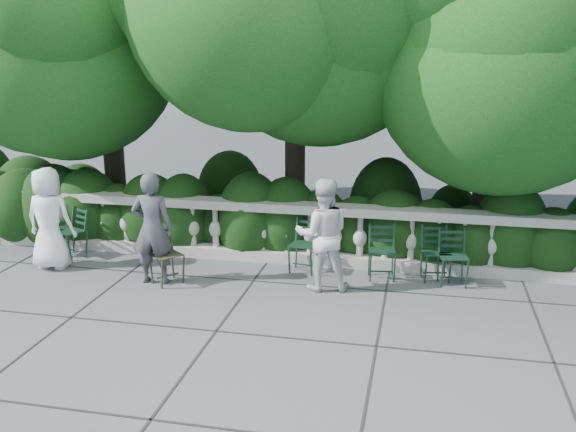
% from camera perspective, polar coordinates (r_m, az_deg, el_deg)
% --- Properties ---
extents(ground, '(90.00, 90.00, 0.00)m').
position_cam_1_polar(ground, '(8.97, -1.34, -7.82)').
color(ground, '#474A4E').
rests_on(ground, ground).
extents(balustrade, '(12.00, 0.44, 1.00)m').
position_cam_1_polar(balustrade, '(10.46, 0.91, -1.60)').
color(balustrade, '#9E998E').
rests_on(balustrade, ground).
extents(shrub_hedge, '(15.00, 2.60, 1.70)m').
position_cam_1_polar(shrub_hedge, '(11.73, 2.04, -2.22)').
color(shrub_hedge, black).
rests_on(shrub_hedge, ground).
extents(tree_canopy, '(15.04, 6.52, 6.78)m').
position_cam_1_polar(tree_canopy, '(11.30, 6.00, 17.41)').
color(tree_canopy, '#3F3023').
rests_on(tree_canopy, ground).
extents(chair_a, '(0.61, 0.62, 0.84)m').
position_cam_1_polar(chair_a, '(11.39, -19.18, -3.61)').
color(chair_a, black).
rests_on(chair_a, ground).
extents(chair_b, '(0.50, 0.53, 0.84)m').
position_cam_1_polar(chair_b, '(11.55, -20.26, -3.46)').
color(chair_b, black).
rests_on(chair_b, ground).
extents(chair_c, '(0.50, 0.54, 0.84)m').
position_cam_1_polar(chair_c, '(10.05, 1.12, -5.24)').
color(chair_c, black).
rests_on(chair_c, ground).
extents(chair_d, '(0.53, 0.56, 0.84)m').
position_cam_1_polar(chair_d, '(9.95, 13.07, -5.87)').
color(chair_d, black).
rests_on(chair_d, ground).
extents(chair_e, '(0.51, 0.54, 0.84)m').
position_cam_1_polar(chair_e, '(9.81, 14.47, -6.26)').
color(chair_e, black).
rests_on(chair_e, ground).
extents(chair_f, '(0.51, 0.54, 0.84)m').
position_cam_1_polar(chair_f, '(9.85, 8.34, -5.82)').
color(chair_f, black).
rests_on(chair_f, ground).
extents(chair_weathered, '(0.65, 0.64, 0.84)m').
position_cam_1_polar(chair_weathered, '(9.75, -10.21, -6.13)').
color(chair_weathered, black).
rests_on(chair_weathered, ground).
extents(person_businessman, '(0.82, 0.55, 1.64)m').
position_cam_1_polar(person_businessman, '(10.80, -20.46, -0.21)').
color(person_businessman, white).
rests_on(person_businessman, ground).
extents(person_woman_grey, '(0.65, 0.46, 1.70)m').
position_cam_1_polar(person_woman_grey, '(9.69, -11.96, -1.08)').
color(person_woman_grey, '#404045').
rests_on(person_woman_grey, ground).
extents(person_casual_man, '(0.92, 0.78, 1.65)m').
position_cam_1_polar(person_casual_man, '(9.26, 3.11, -1.66)').
color(person_casual_man, silver).
rests_on(person_casual_man, ground).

